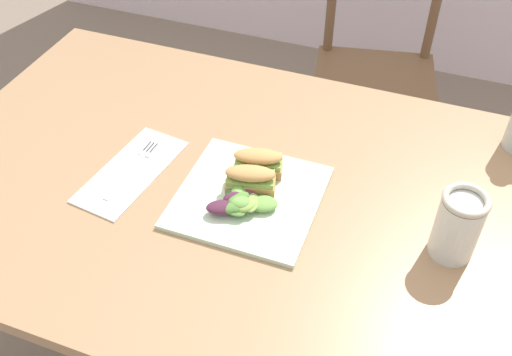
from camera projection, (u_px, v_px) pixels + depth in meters
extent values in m
cube|color=#997551|center=(247.00, 193.00, 1.18)|extent=(1.35, 0.85, 0.03)
cube|color=#2D2D33|center=(108.00, 154.00, 1.83)|extent=(0.07, 0.07, 0.71)
cylinder|color=brown|center=(315.00, 162.00, 2.01)|extent=(0.03, 0.03, 0.43)
cylinder|color=brown|center=(416.00, 173.00, 1.97)|extent=(0.03, 0.03, 0.43)
cylinder|color=brown|center=(322.00, 104.00, 2.25)|extent=(0.03, 0.03, 0.43)
cylinder|color=brown|center=(412.00, 112.00, 2.22)|extent=(0.03, 0.03, 0.43)
cube|color=brown|center=(375.00, 84.00, 1.96)|extent=(0.47, 0.47, 0.02)
cylinder|color=brown|center=(437.00, 1.00, 1.92)|extent=(0.03, 0.03, 0.42)
cube|color=beige|center=(249.00, 197.00, 1.14)|extent=(0.27, 0.27, 0.01)
cube|color=tan|center=(251.00, 186.00, 1.14)|extent=(0.10, 0.06, 0.02)
cube|color=#84A84C|center=(251.00, 178.00, 1.13)|extent=(0.10, 0.07, 0.01)
ellipsoid|color=tan|center=(250.00, 173.00, 1.12)|extent=(0.10, 0.07, 0.02)
cube|color=tan|center=(258.00, 169.00, 1.18)|extent=(0.10, 0.06, 0.02)
cube|color=#84A84C|center=(259.00, 161.00, 1.17)|extent=(0.10, 0.07, 0.01)
ellipsoid|color=tan|center=(258.00, 156.00, 1.15)|extent=(0.10, 0.07, 0.02)
ellipsoid|color=#3D7033|center=(244.00, 192.00, 1.13)|extent=(0.06, 0.05, 0.01)
ellipsoid|color=#6B9E47|center=(240.00, 202.00, 1.09)|extent=(0.05, 0.04, 0.02)
ellipsoid|color=#518438|center=(248.00, 197.00, 1.12)|extent=(0.05, 0.03, 0.01)
ellipsoid|color=#6B9E47|center=(262.00, 205.00, 1.10)|extent=(0.06, 0.06, 0.02)
ellipsoid|color=#518438|center=(233.00, 208.00, 1.09)|extent=(0.06, 0.05, 0.01)
ellipsoid|color=#518438|center=(237.00, 204.00, 1.09)|extent=(0.05, 0.05, 0.02)
ellipsoid|color=#4C2338|center=(223.00, 207.00, 1.09)|extent=(0.07, 0.06, 0.02)
ellipsoid|color=#6B9E47|center=(241.00, 199.00, 1.10)|extent=(0.06, 0.03, 0.01)
ellipsoid|color=#84A84C|center=(252.00, 203.00, 1.10)|extent=(0.04, 0.06, 0.01)
ellipsoid|color=#518438|center=(236.00, 206.00, 1.09)|extent=(0.06, 0.06, 0.02)
ellipsoid|color=#84A84C|center=(245.00, 205.00, 1.09)|extent=(0.05, 0.06, 0.02)
ellipsoid|color=#602D47|center=(244.00, 194.00, 1.12)|extent=(0.07, 0.06, 0.01)
ellipsoid|color=#6B9E47|center=(239.00, 193.00, 1.11)|extent=(0.04, 0.05, 0.02)
ellipsoid|color=#4C2338|center=(235.00, 197.00, 1.10)|extent=(0.05, 0.05, 0.02)
ellipsoid|color=#518438|center=(239.00, 198.00, 1.10)|extent=(0.05, 0.05, 0.01)
ellipsoid|color=#3D7033|center=(235.00, 193.00, 1.12)|extent=(0.06, 0.07, 0.01)
cube|color=white|center=(131.00, 171.00, 1.20)|extent=(0.15, 0.27, 0.00)
cube|color=silver|center=(125.00, 177.00, 1.18)|extent=(0.02, 0.14, 0.00)
cube|color=silver|center=(149.00, 149.00, 1.24)|extent=(0.03, 0.05, 0.00)
cube|color=#38383D|center=(154.00, 148.00, 1.24)|extent=(0.00, 0.03, 0.00)
cube|color=#38383D|center=(150.00, 147.00, 1.25)|extent=(0.00, 0.03, 0.00)
cube|color=#38383D|center=(147.00, 146.00, 1.25)|extent=(0.00, 0.03, 0.00)
cylinder|color=gold|center=(455.00, 232.00, 1.02)|extent=(0.07, 0.07, 0.10)
cylinder|color=silver|center=(457.00, 228.00, 1.01)|extent=(0.08, 0.08, 0.12)
torus|color=#B7B29E|center=(467.00, 200.00, 0.96)|extent=(0.08, 0.08, 0.01)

